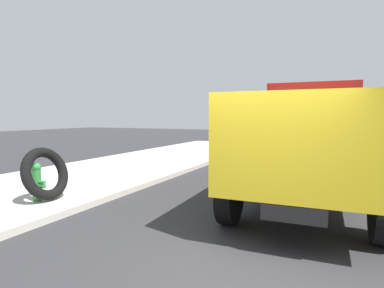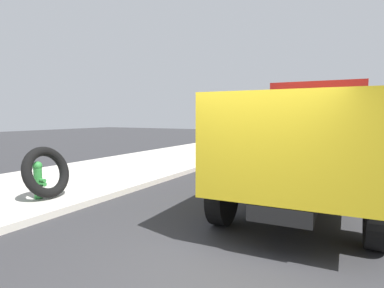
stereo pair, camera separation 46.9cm
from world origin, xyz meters
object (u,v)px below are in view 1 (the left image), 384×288
Objects in this scene: loose_tire at (46,173)px; dump_truck_green at (348,124)px; fire_hydrant at (37,181)px; dump_truck_yellow at (308,134)px.

dump_truck_green is (14.55, -6.28, 0.85)m from loose_tire.
dump_truck_green reaches higher than loose_tire.
loose_tire is at bearing 156.64° from dump_truck_green.
dump_truck_green reaches higher than fire_hydrant.
loose_tire is 6.23m from dump_truck_yellow.
dump_truck_green is (11.32, -1.03, 0.00)m from dump_truck_yellow.
dump_truck_yellow is (3.24, -5.26, 0.85)m from loose_tire.
dump_truck_green is at bearing -5.19° from dump_truck_yellow.
dump_truck_green is at bearing -23.36° from loose_tire.
fire_hydrant is at bearing 156.45° from dump_truck_green.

